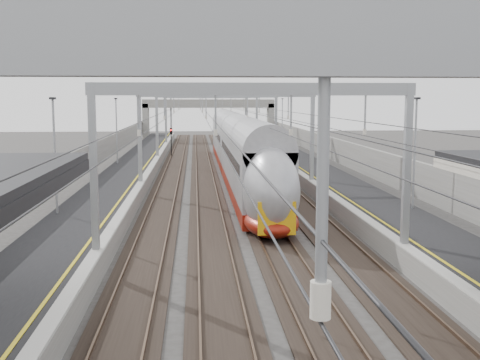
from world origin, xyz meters
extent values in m
cube|color=black|center=(-8.00, 45.00, 0.50)|extent=(4.00, 120.00, 1.00)
cube|color=black|center=(8.00, 45.00, 0.50)|extent=(4.00, 120.00, 1.00)
cube|color=black|center=(-4.50, 45.00, 0.04)|extent=(2.40, 140.00, 0.08)
cube|color=brown|center=(-5.22, 45.00, 0.13)|extent=(0.07, 140.00, 0.14)
cube|color=brown|center=(-3.78, 45.00, 0.13)|extent=(0.07, 140.00, 0.14)
cube|color=black|center=(-1.50, 45.00, 0.04)|extent=(2.40, 140.00, 0.08)
cube|color=brown|center=(-2.22, 45.00, 0.13)|extent=(0.07, 140.00, 0.14)
cube|color=brown|center=(-0.78, 45.00, 0.13)|extent=(0.07, 140.00, 0.14)
cube|color=black|center=(1.50, 45.00, 0.04)|extent=(2.40, 140.00, 0.08)
cube|color=brown|center=(0.78, 45.00, 0.13)|extent=(0.07, 140.00, 0.14)
cube|color=brown|center=(2.22, 45.00, 0.13)|extent=(0.07, 140.00, 0.14)
cube|color=black|center=(4.50, 45.00, 0.04)|extent=(2.40, 140.00, 0.08)
cube|color=brown|center=(3.78, 45.00, 0.13)|extent=(0.07, 140.00, 0.14)
cube|color=brown|center=(5.22, 45.00, 0.13)|extent=(0.07, 140.00, 0.14)
cube|color=gray|center=(-6.30, 22.00, 4.30)|extent=(0.28, 0.28, 6.60)
cube|color=gray|center=(6.30, 22.00, 4.30)|extent=(0.28, 0.28, 6.60)
cube|color=gray|center=(0.00, 22.00, 7.35)|extent=(13.00, 0.25, 0.50)
cube|color=gray|center=(-6.30, 42.00, 4.30)|extent=(0.28, 0.28, 6.60)
cube|color=gray|center=(6.30, 42.00, 4.30)|extent=(0.28, 0.28, 6.60)
cube|color=gray|center=(0.00, 42.00, 7.35)|extent=(13.00, 0.25, 0.50)
cube|color=gray|center=(-6.30, 62.00, 4.30)|extent=(0.28, 0.28, 6.60)
cube|color=gray|center=(6.30, 62.00, 4.30)|extent=(0.28, 0.28, 6.60)
cube|color=gray|center=(0.00, 62.00, 7.35)|extent=(13.00, 0.25, 0.50)
cube|color=gray|center=(-6.30, 82.00, 4.30)|extent=(0.28, 0.28, 6.60)
cube|color=gray|center=(6.30, 82.00, 4.30)|extent=(0.28, 0.28, 6.60)
cube|color=gray|center=(0.00, 82.00, 7.35)|extent=(13.00, 0.25, 0.50)
cube|color=gray|center=(-6.30, 100.00, 4.30)|extent=(0.28, 0.28, 6.60)
cube|color=gray|center=(6.30, 100.00, 4.30)|extent=(0.28, 0.28, 6.60)
cube|color=gray|center=(0.00, 100.00, 7.35)|extent=(13.00, 0.25, 0.50)
cylinder|color=#262628|center=(-4.50, 50.00, 5.50)|extent=(0.03, 140.00, 0.03)
cylinder|color=#262628|center=(-1.50, 50.00, 5.50)|extent=(0.03, 140.00, 0.03)
cylinder|color=#262628|center=(1.50, 50.00, 5.50)|extent=(0.03, 140.00, 0.03)
cylinder|color=#262628|center=(4.50, 50.00, 5.50)|extent=(0.03, 140.00, 0.03)
cube|color=slate|center=(0.00, 100.00, 6.20)|extent=(22.00, 2.20, 1.40)
cube|color=slate|center=(-10.50, 100.00, 3.10)|extent=(1.00, 2.20, 6.20)
cube|color=slate|center=(10.50, 100.00, 3.10)|extent=(1.00, 2.20, 6.20)
cube|color=slate|center=(-11.20, 45.00, 1.60)|extent=(0.30, 120.00, 3.20)
cube|color=slate|center=(11.20, 45.00, 1.60)|extent=(0.30, 120.00, 3.20)
cube|color=maroon|center=(1.50, 40.62, 0.63)|extent=(2.88, 24.52, 0.85)
cube|color=gray|center=(1.50, 40.62, 2.65)|extent=(2.88, 24.52, 3.20)
cube|color=black|center=(1.50, 32.04, 0.29)|extent=(2.13, 2.56, 0.53)
cube|color=maroon|center=(1.50, 65.57, 0.63)|extent=(2.88, 24.52, 0.85)
cube|color=gray|center=(1.50, 65.57, 2.65)|extent=(2.88, 24.52, 3.20)
cube|color=black|center=(1.50, 56.99, 0.29)|extent=(2.13, 2.56, 0.53)
ellipsoid|color=gray|center=(1.50, 28.15, 2.33)|extent=(2.88, 5.54, 4.48)
cube|color=#E1A00B|center=(1.50, 25.85, 1.37)|extent=(1.81, 0.12, 1.60)
cube|color=black|center=(1.50, 26.33, 2.97)|extent=(1.71, 0.61, 1.00)
cylinder|color=black|center=(-5.20, 71.30, 1.50)|extent=(0.12, 0.12, 3.00)
cube|color=black|center=(-5.20, 71.30, 3.10)|extent=(0.32, 0.22, 0.75)
sphere|color=red|center=(-5.20, 71.17, 3.25)|extent=(0.16, 0.16, 0.16)
cylinder|color=black|center=(3.20, 72.65, 1.50)|extent=(0.12, 0.12, 3.00)
cube|color=black|center=(3.20, 72.65, 3.10)|extent=(0.32, 0.22, 0.75)
sphere|color=red|center=(3.20, 72.52, 3.25)|extent=(0.16, 0.16, 0.16)
cylinder|color=black|center=(5.40, 69.62, 1.50)|extent=(0.12, 0.12, 3.00)
cube|color=black|center=(5.40, 69.62, 3.10)|extent=(0.32, 0.22, 0.75)
sphere|color=#0CE526|center=(5.40, 69.49, 3.25)|extent=(0.16, 0.16, 0.16)
camera|label=1|loc=(-2.31, -1.77, 6.96)|focal=45.00mm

